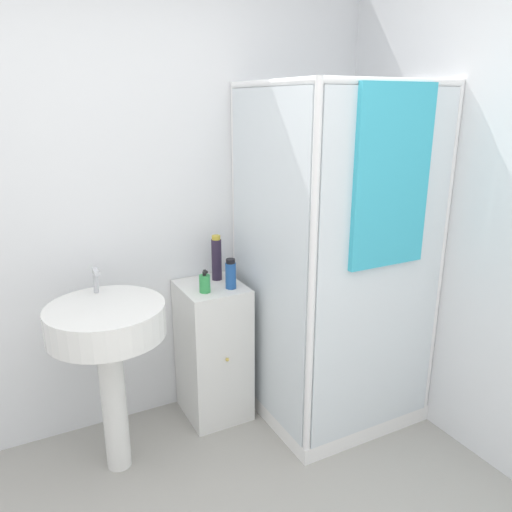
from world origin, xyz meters
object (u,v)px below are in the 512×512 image
(sink, at_px, (108,337))
(shampoo_bottle_blue, at_px, (231,274))
(soap_dispenser, at_px, (205,283))
(shampoo_bottle_tall_black, at_px, (217,258))

(sink, distance_m, shampoo_bottle_blue, 0.73)
(soap_dispenser, bearing_deg, shampoo_bottle_blue, -4.22)
(sink, height_order, soap_dispenser, sink)
(shampoo_bottle_tall_black, relative_size, shampoo_bottle_blue, 1.56)
(sink, xyz_separation_m, shampoo_bottle_tall_black, (0.69, 0.28, 0.22))
(sink, bearing_deg, soap_dispenser, 12.87)
(sink, distance_m, shampoo_bottle_tall_black, 0.77)
(soap_dispenser, height_order, shampoo_bottle_blue, shampoo_bottle_blue)
(sink, distance_m, soap_dispenser, 0.58)
(soap_dispenser, relative_size, shampoo_bottle_blue, 0.76)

